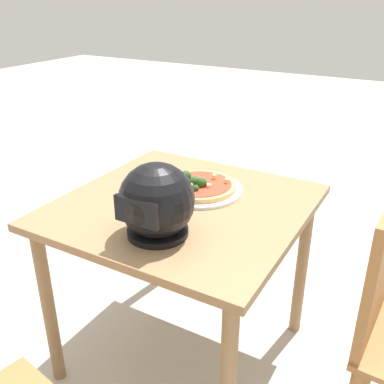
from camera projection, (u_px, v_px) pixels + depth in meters
name	position (u px, v px, depth m)	size (l,w,h in m)	color
ground_plane	(185.00, 350.00, 1.93)	(14.00, 14.00, 0.00)	#B2ADA3
dining_table	(184.00, 226.00, 1.67)	(0.87, 0.87, 0.72)	olive
pizza_plate	(200.00, 190.00, 1.72)	(0.34, 0.34, 0.01)	white
pizza	(200.00, 185.00, 1.71)	(0.29, 0.29, 0.06)	tan
motorcycle_helmet	(156.00, 202.00, 1.37)	(0.24, 0.24, 0.24)	black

